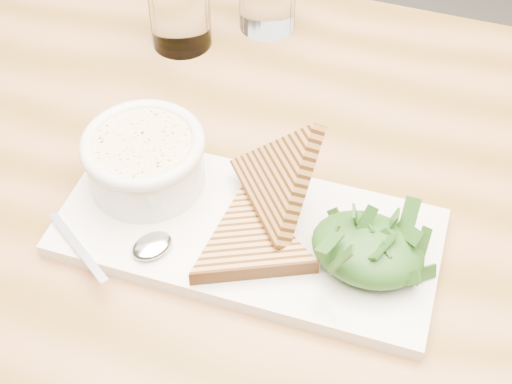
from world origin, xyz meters
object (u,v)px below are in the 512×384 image
at_px(table_top, 160,172).
at_px(glass_near, 179,3).
at_px(soup_bowl, 146,165).
at_px(platter, 248,233).

height_order(table_top, glass_near, glass_near).
xyz_separation_m(table_top, soup_bowl, (0.02, -0.04, 0.06)).
distance_m(platter, glass_near, 0.34).
bearing_deg(table_top, platter, -23.10).
bearing_deg(soup_bowl, glass_near, 110.87).
bearing_deg(platter, soup_bowl, 173.10).
bearing_deg(glass_near, platter, -50.41).
distance_m(table_top, soup_bowl, 0.08).
relative_size(table_top, soup_bowl, 9.60).
height_order(platter, glass_near, glass_near).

